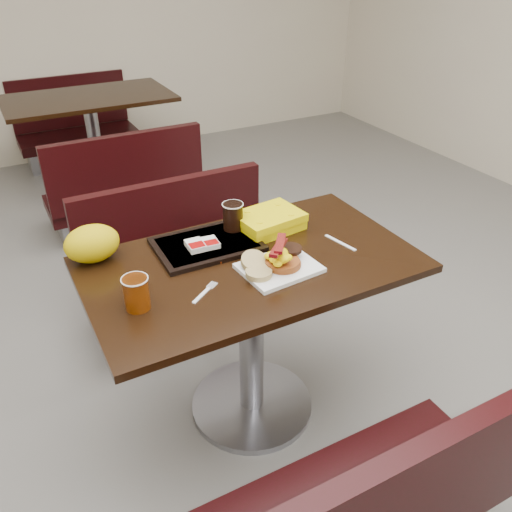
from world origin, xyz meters
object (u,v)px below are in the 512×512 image
pancake_stack (283,262)px  tray (207,245)px  bench_far_n (76,123)px  hashbrown_sleeve_right (210,243)px  bench_near_n (187,262)px  platter (279,268)px  knife (340,243)px  clamshell (269,221)px  table_far (95,145)px  paper_bag (92,243)px  hashbrown_sleeve_left (195,245)px  table_near (251,340)px  coffee_cup_near (136,293)px  bench_near_s (358,478)px  fork (201,295)px  bench_far_s (121,179)px  coffee_cup_far (233,216)px

pancake_stack → tray: (-0.17, 0.27, -0.02)m
pancake_stack → bench_far_n: bearing=91.3°
tray → hashbrown_sleeve_right: 0.03m
pancake_stack → hashbrown_sleeve_right: pancake_stack is taller
bench_near_n → platter: 0.89m
knife → clamshell: clamshell is taller
bench_near_n → table_far: bearing=90.0°
clamshell → paper_bag: paper_bag is taller
hashbrown_sleeve_left → hashbrown_sleeve_right: hashbrown_sleeve_left is taller
table_near → coffee_cup_near: coffee_cup_near is taller
bench_near_n → paper_bag: 0.80m
knife → coffee_cup_near: bearing=-99.3°
knife → paper_bag: (-0.87, 0.32, 0.07)m
bench_near_s → knife: (0.37, 0.66, 0.39)m
pancake_stack → paper_bag: bearing=146.8°
table_far → coffee_cup_near: coffee_cup_near is taller
table_near → fork: bearing=-154.7°
table_far → fork: 2.75m
pancake_stack → hashbrown_sleeve_left: pancake_stack is taller
hashbrown_sleeve_right → pancake_stack: bearing=-50.7°
pancake_stack → paper_bag: size_ratio=0.65×
tray → hashbrown_sleeve_left: 0.06m
table_near → bench_far_s: (0.00, 1.90, -0.02)m
bench_far_s → tray: size_ratio=2.58×
bench_near_n → clamshell: 0.69m
bench_far_s → fork: fork is taller
platter → table_far: bearing=86.7°
platter → coffee_cup_far: (-0.02, 0.32, 0.06)m
bench_near_s → pancake_stack: 0.74m
tray → hashbrown_sleeve_left: size_ratio=4.65×
coffee_cup_near → knife: bearing=2.5°
bench_near_n → hashbrown_sleeve_right: bearing=-99.9°
tray → hashbrown_sleeve_left: hashbrown_sleeve_left is taller
hashbrown_sleeve_right → clamshell: clamshell is taller
table_far → knife: (0.37, -2.64, 0.38)m
coffee_cup_far → paper_bag: (-0.54, 0.05, -0.00)m
bench_near_n → hashbrown_sleeve_right: hashbrown_sleeve_right is taller
bench_near_s → paper_bag: size_ratio=5.03×
table_near → hashbrown_sleeve_right: 0.44m
platter → coffee_cup_near: (-0.51, 0.02, 0.05)m
fork → clamshell: clamshell is taller
bench_far_n → fork: bearing=-94.1°
pancake_stack → bench_near_s: bearing=-97.2°
bench_near_s → fork: fork is taller
pancake_stack → fork: size_ratio=0.96×
hashbrown_sleeve_left → paper_bag: size_ratio=0.42×
table_near → hashbrown_sleeve_left: size_ratio=14.37×
table_near → clamshell: clamshell is taller
tray → coffee_cup_far: size_ratio=3.59×
coffee_cup_near → paper_bag: (-0.05, 0.36, 0.01)m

